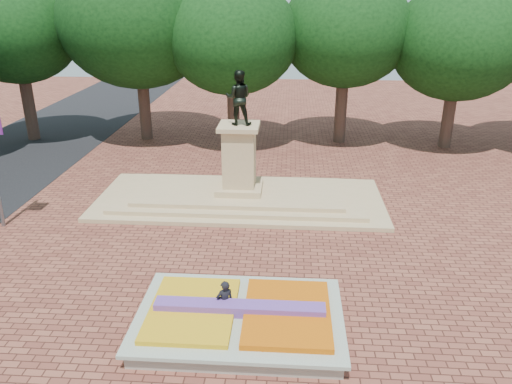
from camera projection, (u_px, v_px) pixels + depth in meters
The scene contains 5 objects.
ground at pixel (217, 291), 17.34m from camera, with size 90.00×90.00×0.00m, color brown.
flower_bed at pixel (241, 318), 15.29m from camera, with size 6.30×4.30×0.91m.
monument at pixel (240, 185), 24.41m from camera, with size 14.00×6.00×6.40m.
tree_row_back at pixel (291, 43), 31.33m from camera, with size 44.80×8.80×10.43m.
pedestrian at pixel (225, 303), 15.40m from camera, with size 0.55×0.36×1.52m, color black.
Camera 1 is at (2.39, -14.65, 9.71)m, focal length 35.00 mm.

